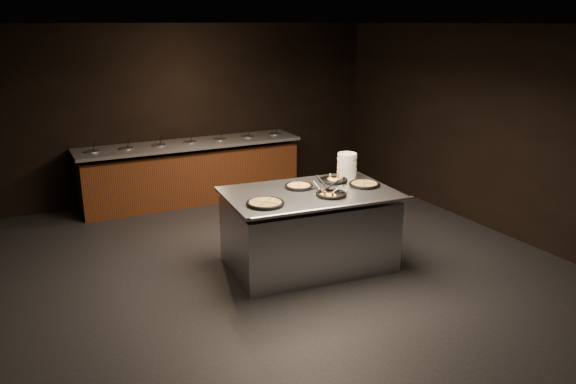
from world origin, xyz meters
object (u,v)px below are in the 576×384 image
serving_counter (309,231)px  plate_stack (347,166)px  pan_veggie_whole (265,203)px  pan_cheese_whole (299,186)px

serving_counter → plate_stack: bearing=29.2°
plate_stack → pan_veggie_whole: 1.55m
serving_counter → pan_cheese_whole: pan_cheese_whole is taller
plate_stack → pan_veggie_whole: bearing=-158.5°
pan_veggie_whole → plate_stack: bearing=21.5°
pan_veggie_whole → pan_cheese_whole: bearing=33.3°
plate_stack → pan_cheese_whole: bearing=-170.0°
plate_stack → pan_veggie_whole: (-1.43, -0.56, -0.14)m
serving_counter → pan_veggie_whole: pan_veggie_whole is taller
serving_counter → pan_veggie_whole: 0.89m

